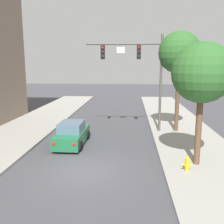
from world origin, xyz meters
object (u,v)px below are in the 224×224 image
Objects in this scene: car_lead_green at (72,134)px; street_tree_second at (180,53)px; traffic_signal_mast at (140,66)px; street_tree_nearest at (202,73)px; fire_hydrant at (187,164)px.

street_tree_second is at bearing 26.35° from car_lead_green.
traffic_signal_mast is 3.14m from street_tree_second.
traffic_signal_mast is 1.18× the size of street_tree_nearest.
fire_hydrant is at bearing -125.80° from street_tree_nearest.
car_lead_green is at bearing 148.25° from fire_hydrant.
traffic_signal_mast reaches higher than fire_hydrant.
traffic_signal_mast reaches higher than street_tree_nearest.
fire_hydrant is at bearing -74.36° from traffic_signal_mast.
car_lead_green is 8.03m from fire_hydrant.
car_lead_green is at bearing -141.99° from traffic_signal_mast.
car_lead_green reaches higher than fire_hydrant.
car_lead_green is 0.55× the size of street_tree_second.
car_lead_green is (-4.63, -3.62, -4.59)m from traffic_signal_mast.
street_tree_nearest reaches higher than car_lead_green.
traffic_signal_mast reaches higher than car_lead_green.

